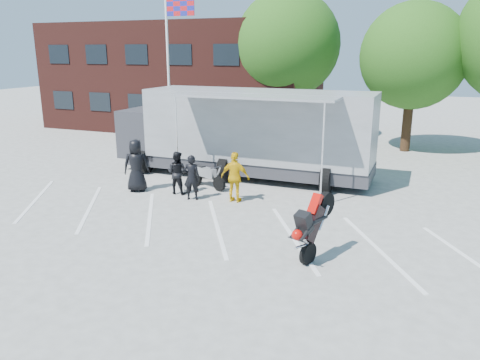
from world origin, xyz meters
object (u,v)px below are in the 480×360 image
Objects in this scene: tree_mid at (413,56)px; spectator_leather_a at (136,166)px; parked_motorcycle at (208,188)px; spectator_hivis at (235,177)px; transporter_truck at (247,176)px; spectator_leather_c at (177,173)px; tree_left at (287,45)px; spectator_leather_b at (192,177)px; stunt_bike_rider at (321,256)px; flagpole at (172,54)px.

tree_mid reaches higher than spectator_leather_a.
parked_motorcycle is 2.88m from spectator_leather_a.
tree_mid is 15.39m from spectator_leather_a.
tree_mid reaches higher than spectator_hivis.
transporter_truck is 2.34m from parked_motorcycle.
spectator_leather_c is (-7.59, -11.42, -4.13)m from tree_mid.
tree_left is 13.51m from spectator_hivis.
transporter_truck reaches higher than spectator_leather_b.
stunt_bike_rider is at bearing -95.21° from tree_mid.
transporter_truck is 7.09× the size of spectator_leather_c.
spectator_leather_b reaches higher than spectator_leather_c.
parked_motorcycle is 0.97× the size of spectator_leather_a.
spectator_leather_b is 1.02× the size of spectator_leather_c.
tree_mid reaches higher than spectator_leather_b.
stunt_bike_rider is at bearing 133.76° from spectator_leather_b.
transporter_truck is at bearing 1.89° from parked_motorcycle.
spectator_leather_a is 1.24× the size of spectator_leather_c.
parked_motorcycle is (0.13, -11.30, -5.57)m from tree_left.
spectator_leather_b is at bearing 151.15° from spectator_leather_a.
spectator_leather_a reaches higher than parked_motorcycle.
tree_mid is at bearing -11.25° from parked_motorcycle.
flagpole is at bearing 149.47° from transporter_truck.
spectator_hivis is at bearing 157.73° from spectator_leather_a.
tree_mid is at bearing -124.09° from spectator_leather_c.
spectator_leather_a reaches higher than spectator_leather_b.
tree_left reaches higher than spectator_leather_c.
parked_motorcycle is 7.23m from stunt_bike_rider.
spectator_leather_b is at bearing -99.87° from transporter_truck.
tree_left is 17.84m from stunt_bike_rider.
spectator_leather_a is at bearing 2.26° from spectator_hivis.
spectator_hivis reaches higher than spectator_leather_c.
transporter_truck is (5.19, -3.11, -5.05)m from flagpole.
tree_left is 7.10m from tree_mid.
spectator_leather_b is (2.44, -0.19, -0.18)m from spectator_leather_a.
spectator_hivis is (1.55, 0.34, 0.08)m from spectator_leather_b.
spectator_leather_b is at bearing -119.53° from tree_mid.
tree_mid is at bearing 104.92° from stunt_bike_rider.
flagpole is 4.14× the size of stunt_bike_rider.
tree_left is 5.23× the size of spectator_leather_b.
parked_motorcycle is at bearing -173.23° from spectator_leather_a.
tree_left is 13.31m from spectator_leather_c.
tree_mid is 4.74× the size of spectator_leather_c.
transporter_truck is 8.32m from stunt_bike_rider.
flagpole is 4.84× the size of spectator_leather_b.
stunt_bike_rider is (4.68, -6.87, 0.00)m from transporter_truck.
spectator_leather_c is (-0.59, -12.42, -4.76)m from tree_left.
spectator_leather_b is at bearing 150.79° from spectator_leather_c.
tree_mid is 3.94× the size of parked_motorcycle.
tree_left is 4.43× the size of parked_motorcycle.
spectator_hivis reaches higher than spectator_leather_b.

